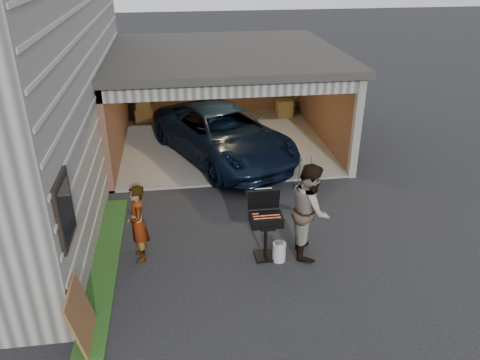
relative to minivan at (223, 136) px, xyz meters
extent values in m
plane|color=black|center=(-0.61, -5.20, -0.73)|extent=(80.00, 80.00, 0.00)
cube|color=#193814|center=(-2.86, -6.20, -0.70)|extent=(0.50, 8.00, 0.06)
cube|color=#605E59|center=(0.14, 1.30, -0.70)|extent=(6.50, 6.00, 0.06)
cube|color=brown|center=(0.14, 4.23, 0.62)|extent=(6.50, 0.15, 2.70)
cube|color=brown|center=(3.32, 1.30, 0.62)|extent=(0.15, 6.00, 2.70)
cube|color=brown|center=(-3.03, 1.30, 0.62)|extent=(0.15, 6.00, 2.70)
cube|color=#2D2B28|center=(0.14, 1.30, 2.07)|extent=(6.80, 6.30, 0.20)
cube|color=#474744|center=(0.14, -1.62, 1.79)|extent=(6.50, 0.16, 0.36)
cube|color=beige|center=(0.14, -0.40, 1.89)|extent=(6.00, 2.40, 0.06)
cube|color=#474744|center=(3.29, -1.65, 0.62)|extent=(0.20, 0.18, 2.70)
cube|color=olive|center=(-2.41, 3.50, -0.42)|extent=(0.60, 0.50, 0.50)
cube|color=olive|center=(-2.41, 3.50, 0.05)|extent=(0.50, 0.45, 0.45)
cube|color=olive|center=(2.59, 3.40, -0.37)|extent=(0.55, 0.50, 0.60)
cube|color=brown|center=(2.77, 4.00, 0.47)|extent=(0.24, 0.43, 2.20)
imported|color=black|center=(0.00, 0.00, 0.00)|extent=(4.34, 5.79, 1.46)
imported|color=#AAB3D5|center=(-2.17, -4.57, 0.07)|extent=(0.47, 0.64, 1.60)
imported|color=#47241C|center=(1.18, -4.83, 0.25)|extent=(0.87, 1.05, 1.96)
cube|color=black|center=(0.29, -4.92, -0.71)|extent=(0.40, 0.40, 0.05)
cylinder|color=black|center=(0.29, -4.92, -0.30)|extent=(0.07, 0.07, 0.80)
cube|color=black|center=(0.29, -4.92, 0.15)|extent=(0.63, 0.44, 0.19)
cube|color=#59595B|center=(0.29, -4.92, 0.23)|extent=(0.57, 0.38, 0.01)
cube|color=black|center=(0.29, -4.64, 0.44)|extent=(0.63, 0.11, 0.44)
cylinder|color=#B6B6B2|center=(0.55, -5.05, -0.53)|extent=(0.27, 0.27, 0.39)
cube|color=brown|center=(-2.95, -6.70, -0.23)|extent=(0.25, 0.91, 1.01)
cube|color=slate|center=(1.79, -2.32, -0.71)|extent=(0.36, 0.28, 0.04)
cylinder|color=black|center=(1.65, -2.16, -0.65)|extent=(0.08, 0.17, 0.16)
cylinder|color=black|center=(2.00, -2.26, -0.65)|extent=(0.08, 0.17, 0.16)
cylinder|color=slate|center=(1.69, -2.18, -0.23)|extent=(0.03, 0.03, 0.95)
cylinder|color=slate|center=(1.95, -2.25, -0.23)|extent=(0.03, 0.03, 0.95)
cylinder|color=slate|center=(1.82, -2.21, 0.22)|extent=(0.27, 0.10, 0.03)
camera|label=1|loc=(-1.29, -12.48, 4.88)|focal=35.00mm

